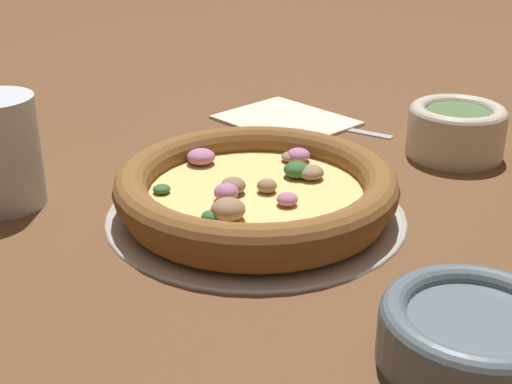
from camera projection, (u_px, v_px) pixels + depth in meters
name	position (u px, v px, depth m)	size (l,w,h in m)	color
ground_plane	(256.00, 215.00, 0.69)	(3.00, 3.00, 0.00)	brown
pizza_tray	(256.00, 211.00, 0.69)	(0.29, 0.29, 0.01)	#B7B2A8
pizza	(256.00, 189.00, 0.68)	(0.27, 0.27, 0.04)	#A86B33
bowl_near	(473.00, 334.00, 0.47)	(0.13, 0.13, 0.04)	slate
bowl_far	(456.00, 128.00, 0.82)	(0.11, 0.11, 0.06)	beige
napkin	(286.00, 119.00, 0.94)	(0.20, 0.19, 0.01)	beige
fork	(322.00, 124.00, 0.93)	(0.17, 0.05, 0.00)	#B7B7BC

